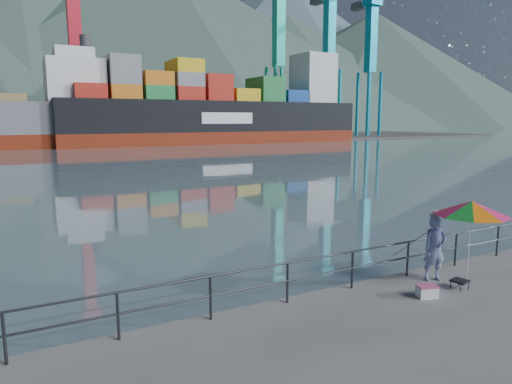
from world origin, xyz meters
TOP-DOWN VIEW (x-y plane):
  - harbor_water at (0.00, 130.00)m, footprint 500.00×280.00m
  - far_dock at (10.00, 93.00)m, footprint 200.00×40.00m
  - guardrail at (0.00, 1.70)m, footprint 22.00×0.06m
  - mountains at (38.82, 207.75)m, footprint 600.00×332.80m
  - port_cranes at (31.00, 84.00)m, footprint 116.00×28.00m
  - container_stacks at (38.79, 93.46)m, footprint 58.00×5.40m
  - fisherman at (3.38, 1.12)m, footprint 0.75×0.59m
  - beach_umbrella at (3.80, 0.39)m, footprint 2.02×2.02m
  - folding_stool at (3.44, 0.31)m, footprint 0.45×0.45m
  - cooler_bag at (2.25, 0.33)m, footprint 0.55×0.46m
  - fishing_rod at (3.25, 1.83)m, footprint 0.52×1.82m
  - container_ship at (29.97, 73.73)m, footprint 57.78×9.63m

SIDE VIEW (x-z plane):
  - harbor_water at x=0.00m, z-range 0.00..0.00m
  - far_dock at x=10.00m, z-range -0.20..0.20m
  - fishing_rod at x=3.25m, z-range -0.66..0.66m
  - folding_stool at x=3.44m, z-range 0.01..0.26m
  - cooler_bag at x=2.25m, z-range 0.00..0.27m
  - guardrail at x=0.00m, z-range 0.01..1.03m
  - fisherman at x=3.38m, z-range 0.00..1.81m
  - beach_umbrella at x=3.80m, z-range 0.96..3.27m
  - container_stacks at x=38.79m, z-range -0.89..6.91m
  - container_ship at x=29.97m, z-range -3.20..14.90m
  - port_cranes at x=31.00m, z-range -3.20..35.20m
  - mountains at x=38.82m, z-range -4.45..75.55m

